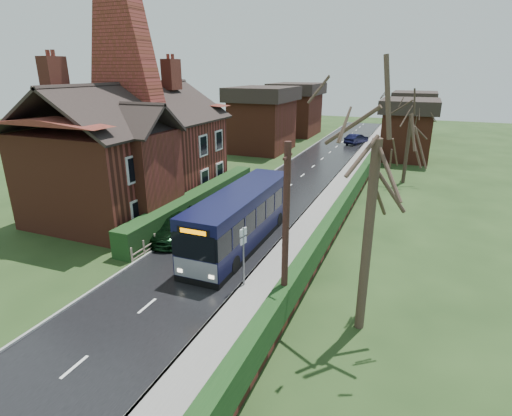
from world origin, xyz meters
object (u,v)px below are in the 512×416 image
at_px(car_silver, 224,212).
at_px(telegraph_pole, 285,239).
at_px(bus_stop_sign, 243,249).
at_px(bus, 241,218).
at_px(brick_house, 134,147).
at_px(car_green, 176,227).

height_order(car_silver, telegraph_pole, telegraph_pole).
height_order(car_silver, bus_stop_sign, bus_stop_sign).
bearing_deg(car_silver, bus_stop_sign, -63.13).
distance_m(bus, car_silver, 4.05).
relative_size(brick_house, bus, 1.39).
distance_m(bus, telegraph_pole, 8.26).
height_order(car_green, telegraph_pole, telegraph_pole).
relative_size(car_silver, telegraph_pole, 0.50).
distance_m(brick_house, bus_stop_sign, 14.44).
xyz_separation_m(car_silver, car_green, (-1.40, -3.66, 0.04)).
distance_m(brick_house, car_green, 8.00).
distance_m(car_silver, car_green, 3.92).
relative_size(brick_house, car_silver, 3.99).
bearing_deg(bus, car_green, -170.50).
xyz_separation_m(car_green, telegraph_pole, (8.70, -5.76, 3.02)).
bearing_deg(bus, car_silver, 130.62).
bearing_deg(telegraph_pole, car_silver, 125.71).
bearing_deg(bus_stop_sign, telegraph_pole, -25.16).
bearing_deg(brick_house, bus, -18.78).
distance_m(brick_house, telegraph_pole, 17.53).
height_order(brick_house, bus, brick_house).
height_order(bus, bus_stop_sign, bus).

